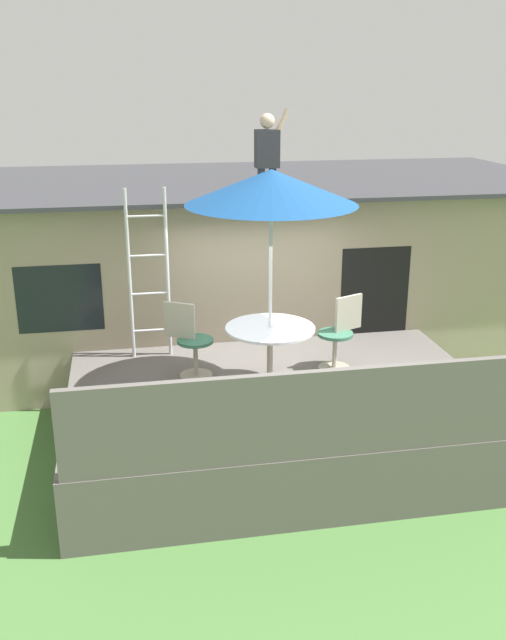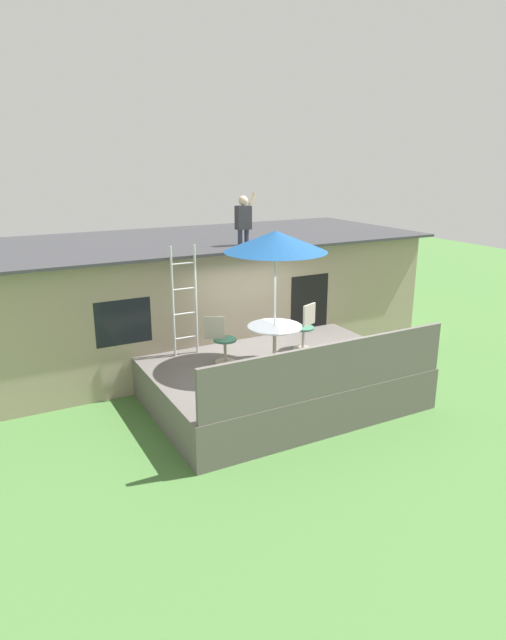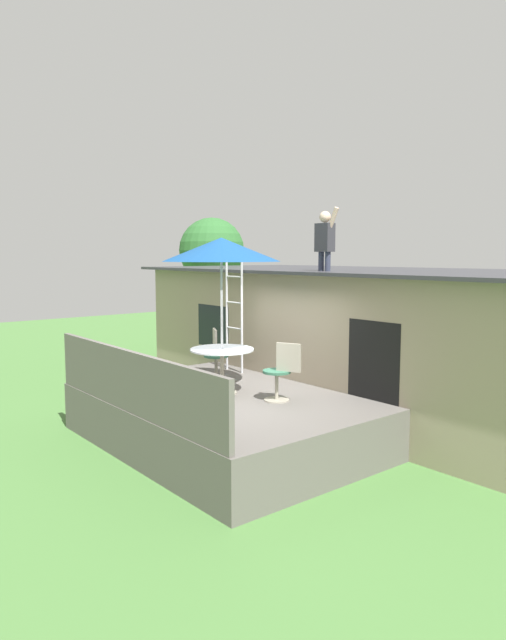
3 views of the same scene
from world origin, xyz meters
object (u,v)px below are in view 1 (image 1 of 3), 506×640
at_px(patio_table, 270,340).
at_px(step_ladder, 149,275).
at_px(patio_umbrella, 271,187).
at_px(patio_chair_left, 190,340).
at_px(patio_chair_right, 340,333).
at_px(person_figure, 268,147).

relative_size(patio_table, step_ladder, 0.47).
distance_m(patio_table, step_ladder, 1.89).
bearing_deg(patio_umbrella, patio_chair_left, 150.38).
height_order(patio_umbrella, step_ladder, patio_umbrella).
xyz_separation_m(patio_table, patio_chair_right, (0.98, 0.41, -0.13)).
xyz_separation_m(patio_umbrella, person_figure, (0.38, 1.99, 0.24)).
bearing_deg(patio_chair_left, step_ladder, 149.29).
xyz_separation_m(patio_chair_left, patio_chair_right, (1.87, -0.09, 0.00)).
distance_m(person_figure, patio_chair_left, 2.89).
bearing_deg(person_figure, patio_table, -100.66).
height_order(patio_umbrella, patio_chair_left, patio_umbrella).
distance_m(patio_table, person_figure, 2.85).
height_order(patio_table, person_figure, person_figure).
height_order(patio_table, step_ladder, step_ladder).
relative_size(patio_umbrella, step_ladder, 1.15).
bearing_deg(step_ladder, patio_chair_right, -20.18).
xyz_separation_m(patio_table, person_figure, (0.38, 1.99, 2.00)).
xyz_separation_m(step_ladder, patio_chair_left, (0.43, -0.75, -0.64)).
distance_m(patio_umbrella, patio_chair_left, 2.15).
bearing_deg(person_figure, patio_chair_right, -69.06).
relative_size(patio_table, patio_umbrella, 0.41).
bearing_deg(step_ladder, patio_table, -43.69).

